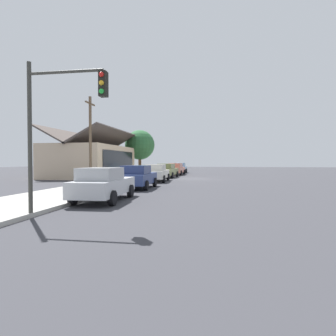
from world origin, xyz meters
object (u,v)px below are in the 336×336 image
Objects in this scene: car_navy at (138,177)px; car_olive at (167,170)px; shade_tree at (140,145)px; fire_hydrant_red at (160,172)px; car_coral at (176,169)px; car_ivory at (156,173)px; car_silver at (104,184)px; utility_pole_wooden at (90,138)px; car_skyblue at (180,168)px; traffic_light_main at (59,112)px.

car_olive is (13.05, 0.13, 0.00)m from car_navy.
shade_tree is 7.95m from fire_hydrant_red.
car_coral reaches higher than fire_hydrant_red.
car_ivory is at bearing 0.02° from car_navy.
shade_tree reaches higher than car_coral.
car_silver and car_ivory have the same top height.
utility_pole_wooden is at bearing 109.47° from car_ivory.
car_silver is at bearing -176.51° from car_olive.
car_skyblue is at bearing -7.70° from fire_hydrant_red.
utility_pole_wooden is at bearing -179.65° from shade_tree.
car_ivory is 6.51m from car_olive.
car_coral is at bearing -24.30° from fire_hydrant_red.
car_silver is at bearing -152.51° from utility_pole_wooden.
shade_tree is 16.96m from utility_pole_wooden.
shade_tree reaches higher than fire_hydrant_red.
car_navy is 0.93× the size of car_ivory.
car_skyblue is at bearing -1.69° from car_ivory.
car_navy is 0.60× the size of utility_pole_wooden.
shade_tree is at bearing 9.81° from car_silver.
car_olive is 23.47m from traffic_light_main.
car_navy is at bearing -165.38° from shade_tree.
car_coral is at bearing -0.90° from car_navy.
car_ivory is (12.76, 0.14, 0.00)m from car_silver.
car_coral is 16.04m from utility_pole_wooden.
car_olive is at bearing -1.43° from car_ivory.
car_olive is 6.83× the size of fire_hydrant_red.
car_coral is (6.10, -0.21, 0.00)m from car_olive.
car_navy is 1.00× the size of car_skyblue.
utility_pole_wooden is at bearing 151.11° from car_olive.
car_navy and car_skyblue have the same top height.
car_ivory is at bearing -178.63° from car_coral.
car_silver is at bearing 179.93° from car_navy.
shade_tree is at bearing 0.35° from utility_pole_wooden.
car_navy is 0.93× the size of car_coral.
fire_hydrant_red is (21.91, 1.54, -0.32)m from car_silver.
car_navy is at bearing 178.77° from car_ivory.
utility_pole_wooden is at bearing 50.39° from car_navy.
utility_pole_wooden is 12.44m from fire_hydrant_red.
fire_hydrant_red is (15.69, 1.48, -0.32)m from car_navy.
car_ivory is at bearing -1.11° from car_silver.
car_olive is 0.65× the size of utility_pole_wooden.
shade_tree is (27.61, 5.64, 3.41)m from car_silver.
car_olive is at bearing 0.77° from traffic_light_main.
car_skyblue is (25.54, 0.14, -0.00)m from car_navy.
car_skyblue is at bearing 2.99° from car_olive.
shade_tree is (-4.15, 5.44, 3.41)m from car_skyblue.
car_olive is 10.53m from shade_tree.
car_olive is at bearing -31.81° from utility_pole_wooden.
car_ivory is 17.02m from traffic_light_main.
car_olive and car_skyblue have the same top height.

